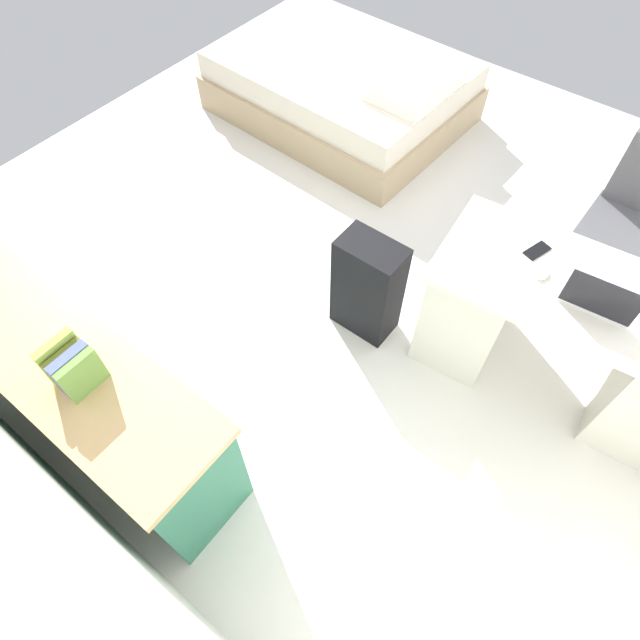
# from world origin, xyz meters

# --- Properties ---
(ground_plane) EXTENTS (5.59, 5.59, 0.00)m
(ground_plane) POSITION_xyz_m (0.00, 0.00, 0.00)
(ground_plane) COLOR silver
(desk) EXTENTS (1.50, 0.81, 0.75)m
(desk) POSITION_xyz_m (-1.26, 0.00, 0.39)
(desk) COLOR silver
(desk) RESTS_ON ground_plane
(office_chair) EXTENTS (0.52, 0.52, 0.94)m
(office_chair) POSITION_xyz_m (-1.24, -0.88, 0.42)
(office_chair) COLOR black
(office_chair) RESTS_ON ground_plane
(credenza) EXTENTS (1.80, 0.48, 0.76)m
(credenza) POSITION_xyz_m (0.47, 1.73, 0.38)
(credenza) COLOR #28664C
(credenza) RESTS_ON ground_plane
(bed) EXTENTS (1.96, 1.48, 0.58)m
(bed) POSITION_xyz_m (1.12, -1.31, 0.24)
(bed) COLOR tan
(bed) RESTS_ON ground_plane
(suitcase_black) EXTENTS (0.36, 0.22, 0.67)m
(suitcase_black) POSITION_xyz_m (-0.25, 0.33, 0.33)
(suitcase_black) COLOR black
(suitcase_black) RESTS_ON ground_plane
(laptop) EXTENTS (0.33, 0.25, 0.21)m
(laptop) POSITION_xyz_m (-1.29, 0.06, 0.80)
(laptop) COLOR #B7B7BC
(laptop) RESTS_ON desk
(computer_mouse) EXTENTS (0.07, 0.11, 0.03)m
(computer_mouse) POSITION_xyz_m (-1.02, 0.05, 0.76)
(computer_mouse) COLOR white
(computer_mouse) RESTS_ON desk
(cell_phone_by_mouse) EXTENTS (0.10, 0.15, 0.01)m
(cell_phone_by_mouse) POSITION_xyz_m (-0.94, -0.08, 0.75)
(cell_phone_by_mouse) COLOR black
(cell_phone_by_mouse) RESTS_ON desk
(book_row) EXTENTS (0.16, 0.17, 0.22)m
(book_row) POSITION_xyz_m (0.22, 1.73, 0.87)
(book_row) COLOR #63903F
(book_row) RESTS_ON credenza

